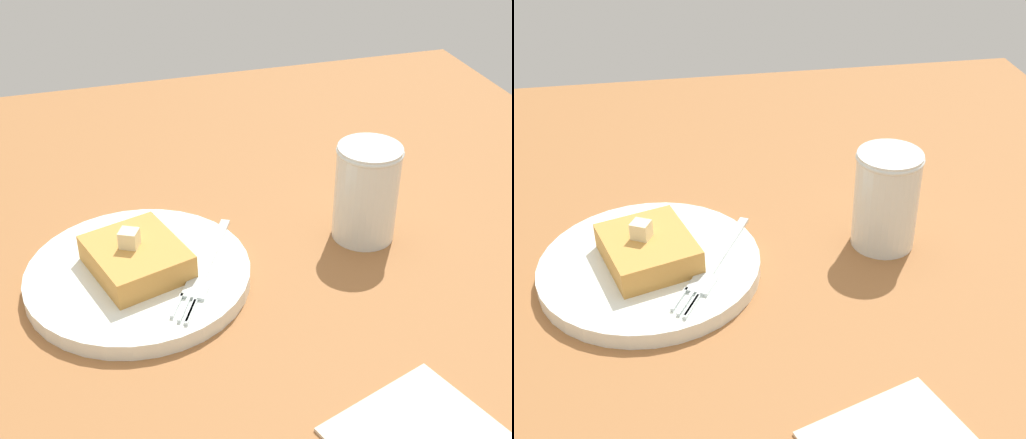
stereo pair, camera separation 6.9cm
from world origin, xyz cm
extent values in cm
cube|color=#996235|center=(0.00, 0.00, 0.90)|extent=(112.31, 112.31, 1.81)
cylinder|color=white|center=(-3.46, 6.51, 2.59)|extent=(21.17, 21.17, 1.57)
torus|color=navy|center=(-3.46, 6.51, 2.98)|extent=(21.17, 21.17, 0.80)
cube|color=#C88D40|center=(-3.46, 6.51, 4.69)|extent=(10.22, 11.11, 2.63)
cube|color=beige|center=(-3.91, 6.69, 6.84)|extent=(2.17, 2.10, 1.67)
cube|color=silver|center=(4.11, 7.48, 3.56)|extent=(5.45, 9.27, 0.36)
cube|color=silver|center=(1.12, 1.82, 3.56)|extent=(3.25, 3.50, 0.36)
cube|color=silver|center=(0.46, -1.22, 3.56)|extent=(1.77, 2.98, 0.36)
cube|color=silver|center=(-0.03, -0.97, 3.56)|extent=(1.77, 2.98, 0.36)
cube|color=silver|center=(-0.52, -0.71, 3.56)|extent=(1.77, 2.98, 0.36)
cube|color=silver|center=(-1.00, -0.45, 3.56)|extent=(1.77, 2.98, 0.36)
cylinder|color=#441B06|center=(20.13, 7.99, 5.95)|extent=(5.90, 5.90, 8.28)
cylinder|color=silver|center=(20.13, 7.99, 6.92)|extent=(6.41, 6.41, 10.23)
torus|color=silver|center=(20.13, 7.99, 11.59)|extent=(6.65, 6.65, 0.50)
camera|label=1|loc=(-7.95, -47.93, 43.72)|focal=50.00mm
camera|label=2|loc=(-1.27, -49.48, 43.72)|focal=50.00mm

